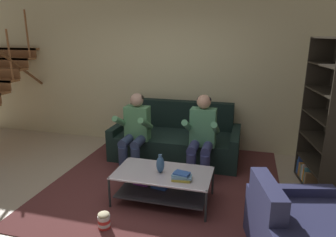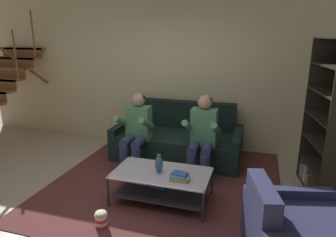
# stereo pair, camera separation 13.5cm
# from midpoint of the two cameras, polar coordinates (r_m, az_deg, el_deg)

# --- Properties ---
(ground) EXTENTS (16.80, 16.80, 0.00)m
(ground) POSITION_cam_midpoint_polar(r_m,az_deg,el_deg) (3.87, -8.20, -16.83)
(ground) COLOR #AE9F8A
(back_partition) EXTENTS (8.40, 0.12, 2.90)m
(back_partition) POSITION_cam_midpoint_polar(r_m,az_deg,el_deg) (5.61, 2.01, 9.36)
(back_partition) COLOR beige
(back_partition) RESTS_ON ground
(couch) EXTENTS (2.13, 0.99, 0.93)m
(couch) POSITION_cam_midpoint_polar(r_m,az_deg,el_deg) (5.21, 2.70, -4.24)
(couch) COLOR black
(couch) RESTS_ON ground
(person_seated_left) EXTENTS (0.50, 0.58, 1.19)m
(person_seated_left) POSITION_cam_midpoint_polar(r_m,az_deg,el_deg) (4.72, -5.24, -1.85)
(person_seated_left) COLOR navy
(person_seated_left) RESTS_ON ground
(person_seated_right) EXTENTS (0.50, 0.58, 1.22)m
(person_seated_right) POSITION_cam_midpoint_polar(r_m,az_deg,el_deg) (4.45, 7.45, -2.85)
(person_seated_right) COLOR navy
(person_seated_right) RESTS_ON ground
(coffee_table) EXTENTS (1.21, 0.67, 0.40)m
(coffee_table) POSITION_cam_midpoint_polar(r_m,az_deg,el_deg) (3.88, -0.27, -11.93)
(coffee_table) COLOR #BBB4C3
(coffee_table) RESTS_ON ground
(area_rug) EXTENTS (3.16, 3.41, 0.01)m
(area_rug) POSITION_cam_midpoint_polar(r_m,az_deg,el_deg) (4.54, 1.00, -11.36)
(area_rug) COLOR #592B2B
(area_rug) RESTS_ON ground
(vase) EXTENTS (0.10, 0.10, 0.24)m
(vase) POSITION_cam_midpoint_polar(r_m,az_deg,el_deg) (3.77, -0.71, -8.68)
(vase) COLOR #345987
(vase) RESTS_ON coffee_table
(book_stack) EXTENTS (0.25, 0.17, 0.09)m
(book_stack) POSITION_cam_midpoint_polar(r_m,az_deg,el_deg) (3.62, 3.28, -10.99)
(book_stack) COLOR gold
(book_stack) RESTS_ON coffee_table
(bookshelf) EXTENTS (0.48, 0.99, 2.04)m
(bookshelf) POSITION_cam_midpoint_polar(r_m,az_deg,el_deg) (4.49, 29.22, -1.76)
(bookshelf) COLOR #2B261E
(bookshelf) RESTS_ON ground
(armchair) EXTENTS (1.09, 1.07, 0.79)m
(armchair) POSITION_cam_midpoint_polar(r_m,az_deg,el_deg) (3.24, 24.40, -19.61)
(armchair) COLOR #2B2E53
(armchair) RESTS_ON ground
(popcorn_tub) EXTENTS (0.14, 0.14, 0.20)m
(popcorn_tub) POSITION_cam_midpoint_polar(r_m,az_deg,el_deg) (3.56, -11.50, -18.27)
(popcorn_tub) COLOR red
(popcorn_tub) RESTS_ON ground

